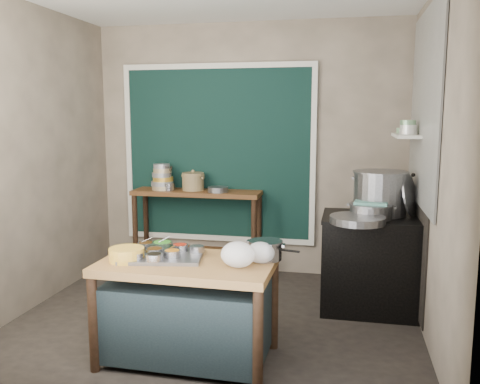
% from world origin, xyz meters
% --- Properties ---
extents(floor, '(3.50, 3.00, 0.02)m').
position_xyz_m(floor, '(0.00, 0.00, -0.01)').
color(floor, '#2B2621').
rests_on(floor, ground).
extents(back_wall, '(3.50, 0.02, 2.80)m').
position_xyz_m(back_wall, '(0.00, 1.51, 1.40)').
color(back_wall, gray).
rests_on(back_wall, floor).
extents(left_wall, '(0.02, 3.00, 2.80)m').
position_xyz_m(left_wall, '(-1.76, 0.00, 1.40)').
color(left_wall, gray).
rests_on(left_wall, floor).
extents(right_wall, '(0.02, 3.00, 2.80)m').
position_xyz_m(right_wall, '(1.76, 0.00, 1.40)').
color(right_wall, gray).
rests_on(right_wall, floor).
extents(curtain_panel, '(2.10, 0.02, 1.90)m').
position_xyz_m(curtain_panel, '(-0.35, 1.47, 1.35)').
color(curtain_panel, black).
rests_on(curtain_panel, back_wall).
extents(curtain_frame, '(2.22, 0.03, 2.02)m').
position_xyz_m(curtain_frame, '(-0.35, 1.46, 1.35)').
color(curtain_frame, beige).
rests_on(curtain_frame, back_wall).
extents(tile_panel, '(0.02, 1.70, 1.70)m').
position_xyz_m(tile_panel, '(1.74, 0.55, 1.85)').
color(tile_panel, '#B2B2AA').
rests_on(tile_panel, right_wall).
extents(soot_patch, '(0.01, 1.30, 1.30)m').
position_xyz_m(soot_patch, '(1.74, 0.65, 0.70)').
color(soot_patch, black).
rests_on(soot_patch, right_wall).
extents(wall_shelf, '(0.22, 0.70, 0.03)m').
position_xyz_m(wall_shelf, '(1.63, 0.85, 1.60)').
color(wall_shelf, beige).
rests_on(wall_shelf, right_wall).
extents(prep_table, '(1.26, 0.74, 0.75)m').
position_xyz_m(prep_table, '(-0.01, -0.75, 0.38)').
color(prep_table, olive).
rests_on(prep_table, floor).
extents(back_counter, '(1.45, 0.40, 0.95)m').
position_xyz_m(back_counter, '(-0.55, 1.28, 0.47)').
color(back_counter, '#503116').
rests_on(back_counter, floor).
extents(stove_block, '(0.90, 0.68, 0.85)m').
position_xyz_m(stove_block, '(1.35, 0.55, 0.42)').
color(stove_block, black).
rests_on(stove_block, floor).
extents(stove_top, '(0.92, 0.69, 0.03)m').
position_xyz_m(stove_top, '(1.35, 0.55, 0.86)').
color(stove_top, black).
rests_on(stove_top, stove_block).
extents(condiment_tray, '(0.65, 0.51, 0.03)m').
position_xyz_m(condiment_tray, '(-0.22, -0.71, 0.76)').
color(condiment_tray, gray).
rests_on(condiment_tray, prep_table).
extents(condiment_bowls, '(0.55, 0.43, 0.06)m').
position_xyz_m(condiment_bowls, '(-0.25, -0.69, 0.80)').
color(condiment_bowls, gray).
rests_on(condiment_bowls, condiment_tray).
extents(yellow_basin, '(0.30, 0.30, 0.10)m').
position_xyz_m(yellow_basin, '(-0.44, -0.84, 0.80)').
color(yellow_basin, gold).
rests_on(yellow_basin, prep_table).
extents(saucepan, '(0.30, 0.30, 0.14)m').
position_xyz_m(saucepan, '(0.53, -0.59, 0.82)').
color(saucepan, gray).
rests_on(saucepan, prep_table).
extents(plastic_bag_a, '(0.29, 0.27, 0.18)m').
position_xyz_m(plastic_bag_a, '(0.38, -0.82, 0.84)').
color(plastic_bag_a, white).
rests_on(plastic_bag_a, prep_table).
extents(plastic_bag_b, '(0.25, 0.23, 0.15)m').
position_xyz_m(plastic_bag_b, '(0.51, -0.69, 0.83)').
color(plastic_bag_b, white).
rests_on(plastic_bag_b, prep_table).
extents(bowl_stack, '(0.26, 0.26, 0.29)m').
position_xyz_m(bowl_stack, '(-0.95, 1.26, 1.08)').
color(bowl_stack, tan).
rests_on(bowl_stack, back_counter).
extents(utensil_cup, '(0.17, 0.17, 0.08)m').
position_xyz_m(utensil_cup, '(-0.86, 1.22, 0.99)').
color(utensil_cup, gray).
rests_on(utensil_cup, back_counter).
extents(ceramic_crock, '(0.34, 0.34, 0.18)m').
position_xyz_m(ceramic_crock, '(-0.60, 1.30, 1.04)').
color(ceramic_crock, olive).
rests_on(ceramic_crock, back_counter).
extents(wide_bowl, '(0.24, 0.24, 0.06)m').
position_xyz_m(wide_bowl, '(-0.29, 1.22, 0.98)').
color(wide_bowl, gray).
rests_on(wide_bowl, back_counter).
extents(stock_pot, '(0.64, 0.64, 0.40)m').
position_xyz_m(stock_pot, '(1.40, 0.65, 1.08)').
color(stock_pot, gray).
rests_on(stock_pot, stove_top).
extents(pot_lid, '(0.23, 0.40, 0.39)m').
position_xyz_m(pot_lid, '(1.66, 0.64, 1.07)').
color(pot_lid, gray).
rests_on(pot_lid, stove_top).
extents(steamer, '(0.46, 0.46, 0.13)m').
position_xyz_m(steamer, '(1.32, 0.46, 0.94)').
color(steamer, gray).
rests_on(steamer, stove_top).
extents(green_cloth, '(0.31, 0.25, 0.02)m').
position_xyz_m(green_cloth, '(1.32, 0.46, 1.02)').
color(green_cloth, '#539684').
rests_on(green_cloth, steamer).
extents(shallow_pan, '(0.56, 0.56, 0.06)m').
position_xyz_m(shallow_pan, '(1.20, 0.21, 0.91)').
color(shallow_pan, gray).
rests_on(shallow_pan, stove_top).
extents(shelf_bowl_stack, '(0.16, 0.16, 0.13)m').
position_xyz_m(shelf_bowl_stack, '(1.63, 0.75, 1.68)').
color(shelf_bowl_stack, silver).
rests_on(shelf_bowl_stack, wall_shelf).
extents(shelf_bowl_green, '(0.18, 0.18, 0.05)m').
position_xyz_m(shelf_bowl_green, '(1.63, 1.09, 1.64)').
color(shelf_bowl_green, gray).
rests_on(shelf_bowl_green, wall_shelf).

